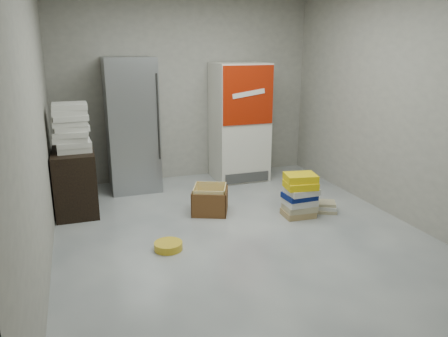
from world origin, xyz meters
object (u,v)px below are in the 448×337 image
at_px(wood_shelf, 75,182).
at_px(cardboard_box, 210,202).
at_px(coke_cooler, 239,122).
at_px(phonebook_stack_main, 300,195).
at_px(steel_fridge, 132,125).

height_order(wood_shelf, cardboard_box, wood_shelf).
bearing_deg(coke_cooler, cardboard_box, -124.22).
relative_size(wood_shelf, cardboard_box, 1.42).
bearing_deg(cardboard_box, phonebook_stack_main, -3.30).
xyz_separation_m(wood_shelf, phonebook_stack_main, (2.60, -1.06, -0.13)).
xyz_separation_m(steel_fridge, phonebook_stack_main, (1.77, -1.79, -0.68)).
bearing_deg(coke_cooler, phonebook_stack_main, -86.01).
distance_m(steel_fridge, phonebook_stack_main, 2.61).
bearing_deg(steel_fridge, phonebook_stack_main, -45.30).
bearing_deg(steel_fridge, cardboard_box, -59.63).
xyz_separation_m(coke_cooler, phonebook_stack_main, (0.12, -1.79, -0.63)).
relative_size(coke_cooler, cardboard_box, 3.20).
bearing_deg(phonebook_stack_main, coke_cooler, 97.92).
height_order(coke_cooler, wood_shelf, coke_cooler).
bearing_deg(wood_shelf, phonebook_stack_main, -22.21).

